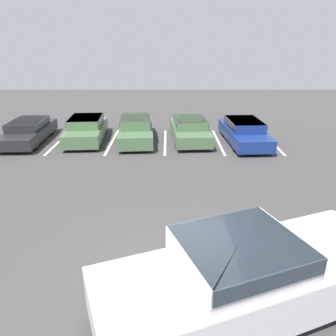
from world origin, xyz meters
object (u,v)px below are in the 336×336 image
(parked_sedan_b, at_px, (86,128))
(parked_sedan_c, at_px, (136,129))
(pickup_truck, at_px, (251,275))
(parked_sedan_d, at_px, (190,129))
(parked_sedan_e, at_px, (244,131))
(parked_sedan_a, at_px, (28,130))

(parked_sedan_b, xyz_separation_m, parked_sedan_c, (2.67, -0.07, 0.01))
(parked_sedan_b, height_order, parked_sedan_c, parked_sedan_c)
(pickup_truck, distance_m, parked_sedan_c, 12.29)
(parked_sedan_c, relative_size, parked_sedan_d, 1.06)
(parked_sedan_e, bearing_deg, pickup_truck, -14.70)
(parked_sedan_a, distance_m, parked_sedan_b, 3.02)
(parked_sedan_e, bearing_deg, parked_sedan_b, -96.14)
(parked_sedan_c, bearing_deg, parked_sedan_d, 87.00)
(pickup_truck, relative_size, parked_sedan_e, 1.35)
(parked_sedan_a, xyz_separation_m, parked_sedan_c, (5.68, 0.16, 0.06))
(parked_sedan_d, xyz_separation_m, parked_sedan_e, (2.80, -0.44, 0.01))
(parked_sedan_d, height_order, parked_sedan_e, parked_sedan_e)
(parked_sedan_b, distance_m, parked_sedan_e, 8.36)
(pickup_truck, bearing_deg, parked_sedan_c, 84.61)
(parked_sedan_a, distance_m, parked_sedan_e, 11.37)
(parked_sedan_c, xyz_separation_m, parked_sedan_e, (5.69, -0.38, -0.03))
(parked_sedan_d, bearing_deg, parked_sedan_a, -92.22)
(parked_sedan_a, height_order, parked_sedan_e, parked_sedan_e)
(pickup_truck, height_order, parked_sedan_e, pickup_truck)
(parked_sedan_c, bearing_deg, pickup_truck, 11.56)
(pickup_truck, xyz_separation_m, parked_sedan_d, (-0.44, 11.89, -0.23))
(parked_sedan_a, distance_m, parked_sedan_c, 5.68)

